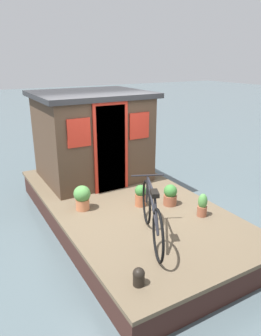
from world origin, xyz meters
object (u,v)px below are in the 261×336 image
object	(u,v)px
potted_plant_rosemary	(141,195)
mooring_bollard	(139,276)
bicycle	(152,215)
potted_plant_lavender	(170,195)
potted_plant_basil	(202,205)
potted_plant_succulent	(82,197)
houseboat_cabin	(92,135)

from	to	relation	value
potted_plant_rosemary	mooring_bollard	size ratio (longest dim) A/B	1.73
bicycle	potted_plant_lavender	distance (m)	1.23
potted_plant_lavender	potted_plant_basil	size ratio (longest dim) A/B	0.96
potted_plant_rosemary	potted_plant_succulent	world-z (taller)	potted_plant_succulent
houseboat_cabin	mooring_bollard	world-z (taller)	houseboat_cabin
potted_plant_basil	potted_plant_succulent	bearing A→B (deg)	53.39
bicycle	houseboat_cabin	bearing A→B (deg)	-6.26
bicycle	potted_plant_basil	bearing A→B (deg)	-81.47
bicycle	potted_plant_rosemary	bearing A→B (deg)	-23.44
bicycle	potted_plant_rosemary	distance (m)	1.13
bicycle	potted_plant_succulent	xyz separation A→B (m)	(1.40, 0.52, -0.16)
potted_plant_succulent	mooring_bollard	world-z (taller)	potted_plant_succulent
houseboat_cabin	mooring_bollard	bearing A→B (deg)	164.54
potted_plant_lavender	houseboat_cabin	bearing A→B (deg)	16.84
potted_plant_lavender	mooring_bollard	xyz separation A→B (m)	(-1.55, 1.60, -0.08)
potted_plant_lavender	potted_plant_succulent	world-z (taller)	potted_plant_succulent
potted_plant_lavender	potted_plant_rosemary	distance (m)	0.54
bicycle	mooring_bollard	world-z (taller)	bicycle
potted_plant_lavender	potted_plant_rosemary	bearing A→B (deg)	63.51
potted_plant_succulent	houseboat_cabin	bearing A→B (deg)	-30.32
bicycle	potted_plant_succulent	distance (m)	1.50
mooring_bollard	bicycle	bearing A→B (deg)	-41.63
bicycle	potted_plant_succulent	bearing A→B (deg)	20.42
potted_plant_basil	houseboat_cabin	bearing A→B (deg)	17.29
bicycle	mooring_bollard	distance (m)	1.06
houseboat_cabin	potted_plant_basil	size ratio (longest dim) A/B	5.75
houseboat_cabin	mooring_bollard	xyz separation A→B (m)	(-3.58, 0.99, -0.82)
potted_plant_rosemary	houseboat_cabin	bearing A→B (deg)	4.30
potted_plant_rosemary	potted_plant_succulent	size ratio (longest dim) A/B	0.89
potted_plant_lavender	potted_plant_succulent	size ratio (longest dim) A/B	0.88
potted_plant_rosemary	potted_plant_basil	world-z (taller)	potted_plant_basil
bicycle	potted_plant_lavender	xyz separation A→B (m)	(0.78, -0.92, -0.20)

